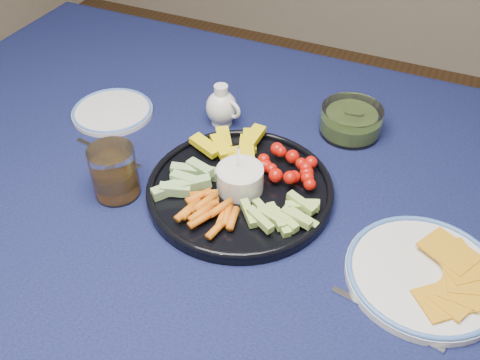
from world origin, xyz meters
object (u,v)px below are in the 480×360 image
at_px(creamer_pitcher, 222,107).
at_px(side_plate_extra, 112,111).
at_px(juice_tumbler, 115,175).
at_px(dining_table, 243,214).
at_px(pickle_bowl, 351,122).
at_px(crudite_platter, 239,186).
at_px(cheese_plate, 425,273).

bearing_deg(creamer_pitcher, side_plate_extra, -163.23).
bearing_deg(side_plate_extra, juice_tumbler, -53.27).
distance_m(dining_table, side_plate_extra, 0.38).
bearing_deg(dining_table, juice_tumbler, -148.05).
height_order(pickle_bowl, juice_tumbler, juice_tumbler).
height_order(dining_table, creamer_pitcher, creamer_pitcher).
bearing_deg(crudite_platter, dining_table, 100.41).
xyz_separation_m(crudite_platter, pickle_bowl, (0.13, 0.27, 0.01)).
distance_m(dining_table, crudite_platter, 0.11).
bearing_deg(creamer_pitcher, dining_table, -52.32).
distance_m(juice_tumbler, side_plate_extra, 0.26).
relative_size(dining_table, side_plate_extra, 9.41).
height_order(pickle_bowl, side_plate_extra, pickle_bowl).
relative_size(creamer_pitcher, juice_tumbler, 0.93).
bearing_deg(juice_tumbler, side_plate_extra, 126.73).
bearing_deg(cheese_plate, dining_table, 165.37).
bearing_deg(dining_table, side_plate_extra, 166.55).
xyz_separation_m(crudite_platter, cheese_plate, (0.35, -0.06, -0.01)).
distance_m(dining_table, cheese_plate, 0.38).
xyz_separation_m(dining_table, side_plate_extra, (-0.36, 0.09, 0.10)).
height_order(juice_tumbler, side_plate_extra, juice_tumbler).
relative_size(cheese_plate, juice_tumbler, 2.48).
bearing_deg(cheese_plate, crudite_platter, 170.84).
height_order(dining_table, juice_tumbler, juice_tumbler).
bearing_deg(pickle_bowl, juice_tumbler, -133.24).
relative_size(creamer_pitcher, cheese_plate, 0.37).
bearing_deg(juice_tumbler, creamer_pitcher, 74.26).
bearing_deg(pickle_bowl, side_plate_extra, -163.01).
xyz_separation_m(dining_table, crudite_platter, (0.01, -0.04, 0.11)).
relative_size(crudite_platter, pickle_bowl, 2.68).
bearing_deg(juice_tumbler, crudite_platter, 23.14).
distance_m(creamer_pitcher, juice_tumbler, 0.29).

